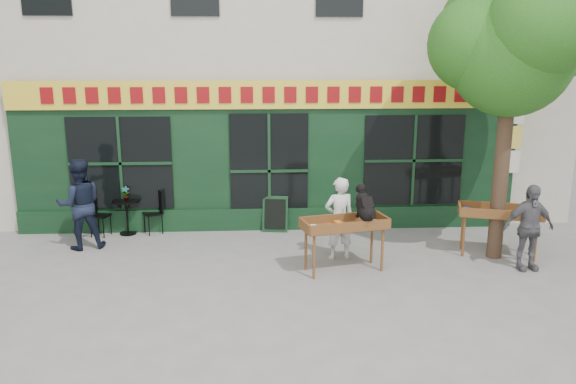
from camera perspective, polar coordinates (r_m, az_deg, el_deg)
The scene contains 14 objects.
ground at distance 10.45m, azimuth -1.57°, elevation -7.59°, with size 80.00×80.00×0.00m, color slate.
building at distance 15.79m, azimuth -2.35°, elevation 17.83°, with size 14.00×7.26×10.00m.
street_tree at distance 11.12m, azimuth 21.96°, elevation 14.34°, with size 3.05×2.90×5.60m.
book_cart_center at distance 10.05m, azimuth 5.76°, elevation -3.56°, with size 1.60×0.96×0.99m.
dog at distance 9.94m, azimuth 7.86°, elevation -1.01°, with size 0.34×0.60×0.60m, color black, non-canonical shape.
woman at distance 10.68m, azimuth 5.22°, elevation -2.69°, with size 0.58×0.38×1.59m, color silver.
book_cart_right at distance 11.54m, azimuth 20.71°, elevation -2.16°, with size 1.62×1.03×0.99m.
man_right at distance 10.98m, azimuth 23.26°, elevation -3.32°, with size 0.93×0.39×1.58m, color #56565B.
bistro_table at distance 12.67m, azimuth -16.07°, elevation -1.77°, with size 0.60×0.60×0.76m.
bistro_chair_left at distance 12.76m, azimuth -18.93°, elevation -1.81°, with size 0.45×0.45×0.95m.
bistro_chair_right at distance 12.61m, azimuth -13.22°, elevation -1.60°, with size 0.49×0.49×0.95m.
potted_plant at distance 12.58m, azimuth -16.18°, elevation -0.13°, with size 0.16×0.11×0.31m, color gray.
man_left at distance 11.92m, azimuth -20.40°, elevation -1.18°, with size 0.89×0.69×1.83m, color black.
chalkboard at distance 12.41m, azimuth -1.32°, elevation -2.25°, with size 0.58×0.27×0.79m.
Camera 1 is at (-0.26, -9.76, 3.73)m, focal length 35.00 mm.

